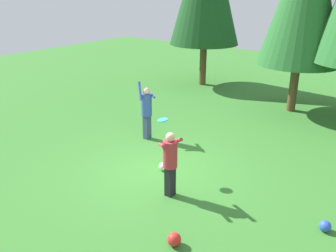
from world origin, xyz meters
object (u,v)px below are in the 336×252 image
object	(u,v)px
ball_blue	(325,226)
ball_red	(174,239)
person_thrower	(147,109)
ball_white	(163,166)
frisbee	(163,120)
person_catcher	(170,159)

from	to	relation	value
ball_blue	ball_red	world-z (taller)	ball_red
ball_red	ball_blue	bearing A→B (deg)	44.95
person_thrower	ball_blue	distance (m)	6.30
ball_blue	ball_white	world-z (taller)	ball_blue
ball_blue	ball_white	size ratio (longest dim) A/B	1.04
ball_white	ball_blue	bearing A→B (deg)	-0.75
frisbee	ball_red	size ratio (longest dim) A/B	1.34
frisbee	person_thrower	bearing A→B (deg)	139.94
ball_blue	ball_white	bearing A→B (deg)	179.25
ball_red	ball_white	distance (m)	3.06
person_thrower	person_catcher	bearing A→B (deg)	-0.82
person_catcher	ball_blue	distance (m)	3.58
person_catcher	ball_red	size ratio (longest dim) A/B	5.92
person_thrower	person_catcher	distance (m)	3.54
ball_blue	ball_white	distance (m)	4.27
ball_blue	ball_red	distance (m)	3.15
ball_blue	ball_red	xyz separation A→B (m)	(-2.23, -2.22, 0.02)
frisbee	ball_blue	distance (m)	4.39
person_thrower	ball_white	distance (m)	2.47
person_catcher	ball_blue	size ratio (longest dim) A/B	6.68
person_thrower	ball_red	xyz separation A→B (m)	(3.82, -3.72, -0.90)
ball_blue	person_catcher	bearing A→B (deg)	-166.37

